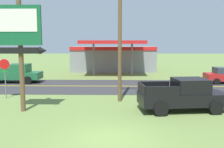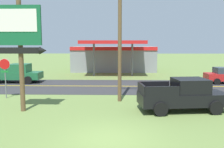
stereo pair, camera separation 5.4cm
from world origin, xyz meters
The scene contains 9 objects.
ground_plane centered at (0.00, 0.00, 0.00)m, with size 180.00×180.00×0.00m, color olive.
road_asphalt centered at (0.00, 13.00, 0.01)m, with size 140.00×8.00×0.02m, color #333335.
road_centre_line centered at (0.00, 13.00, 0.02)m, with size 126.00×0.20×0.01m, color gold.
motel_sign centered at (-5.21, 4.12, 4.41)m, with size 2.90×0.54×6.52m.
stop_sign centered at (-7.87, 7.68, 2.03)m, with size 0.80×0.08×2.95m.
utility_pole centered at (0.56, 6.97, 5.28)m, with size 1.74×0.26×9.99m.
gas_station centered at (-0.19, 26.40, 1.94)m, with size 12.00×11.50×4.40m.
pickup_black_parked_on_lawn centered at (4.39, 4.54, 0.96)m, with size 5.39×2.69×1.96m.
pickup_green_on_road centered at (-10.09, 15.00, 0.96)m, with size 5.20×2.24×1.96m.
Camera 2 is at (0.45, -10.14, 4.05)m, focal length 39.62 mm.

